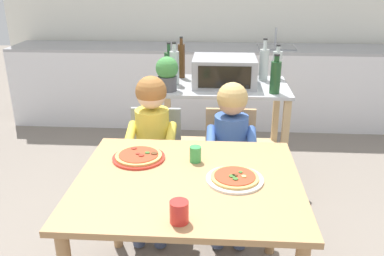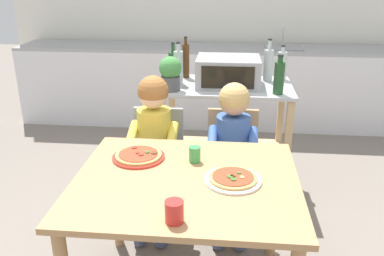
{
  "view_description": "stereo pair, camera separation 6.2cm",
  "coord_description": "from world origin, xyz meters",
  "px_view_note": "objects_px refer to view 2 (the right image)",
  "views": [
    {
      "loc": [
        0.14,
        -1.79,
        1.72
      ],
      "look_at": [
        0.0,
        0.3,
        0.89
      ],
      "focal_mm": 38.33,
      "sensor_mm": 36.0,
      "label": 1
    },
    {
      "loc": [
        0.2,
        -1.78,
        1.72
      ],
      "look_at": [
        0.0,
        0.3,
        0.89
      ],
      "focal_mm": 38.33,
      "sensor_mm": 36.0,
      "label": 2
    }
  ],
  "objects_px": {
    "kitchen_island_cart": "(225,120)",
    "bottle_dark_olive_oil": "(186,60)",
    "dining_chair_left": "(157,159)",
    "drinking_cup_green": "(195,154)",
    "toaster_oven": "(228,71)",
    "child_in_blue_striped_shirt": "(233,142)",
    "dining_chair_right": "(232,161)",
    "child_in_yellow_shirt": "(153,137)",
    "dining_table": "(186,197)",
    "bottle_clear_vinegar": "(268,64)",
    "bottle_slim_sauce": "(279,77)",
    "pizza_plate_red_rimmed": "(139,156)",
    "bottle_brown_beer": "(173,66)",
    "potted_herb_plant": "(170,73)",
    "bottle_squat_spirits": "(282,65)",
    "drinking_cup_red": "(174,212)",
    "bottle_tall_green_wine": "(178,67)",
    "pizza_plate_white": "(233,179)"
  },
  "relations": [
    {
      "from": "dining_chair_left",
      "to": "pizza_plate_red_rimmed",
      "type": "distance_m",
      "value": 0.61
    },
    {
      "from": "toaster_oven",
      "to": "dining_table",
      "type": "relative_size",
      "value": 0.43
    },
    {
      "from": "kitchen_island_cart",
      "to": "bottle_dark_olive_oil",
      "type": "distance_m",
      "value": 0.58
    },
    {
      "from": "kitchen_island_cart",
      "to": "toaster_oven",
      "type": "xyz_separation_m",
      "value": [
        0.01,
        -0.0,
        0.4
      ]
    },
    {
      "from": "drinking_cup_red",
      "to": "potted_herb_plant",
      "type": "bearing_deg",
      "value": 98.72
    },
    {
      "from": "kitchen_island_cart",
      "to": "dining_chair_right",
      "type": "bearing_deg",
      "value": -83.56
    },
    {
      "from": "bottle_slim_sauce",
      "to": "drinking_cup_red",
      "type": "xyz_separation_m",
      "value": [
        -0.55,
        -1.45,
        -0.2
      ]
    },
    {
      "from": "bottle_brown_beer",
      "to": "pizza_plate_white",
      "type": "relative_size",
      "value": 1.08
    },
    {
      "from": "bottle_slim_sauce",
      "to": "child_in_yellow_shirt",
      "type": "height_order",
      "value": "bottle_slim_sauce"
    },
    {
      "from": "bottle_dark_olive_oil",
      "to": "pizza_plate_red_rimmed",
      "type": "xyz_separation_m",
      "value": [
        -0.12,
        -1.29,
        -0.26
      ]
    },
    {
      "from": "bottle_slim_sauce",
      "to": "dining_table",
      "type": "height_order",
      "value": "bottle_slim_sauce"
    },
    {
      "from": "bottle_dark_olive_oil",
      "to": "bottle_squat_spirits",
      "type": "distance_m",
      "value": 0.77
    },
    {
      "from": "bottle_tall_green_wine",
      "to": "bottle_dark_olive_oil",
      "type": "height_order",
      "value": "bottle_dark_olive_oil"
    },
    {
      "from": "bottle_clear_vinegar",
      "to": "dining_table",
      "type": "distance_m",
      "value": 1.57
    },
    {
      "from": "bottle_squat_spirits",
      "to": "drinking_cup_red",
      "type": "relative_size",
      "value": 2.91
    },
    {
      "from": "bottle_clear_vinegar",
      "to": "bottle_tall_green_wine",
      "type": "bearing_deg",
      "value": -166.83
    },
    {
      "from": "bottle_tall_green_wine",
      "to": "drinking_cup_red",
      "type": "xyz_separation_m",
      "value": [
        0.19,
        -1.65,
        -0.21
      ]
    },
    {
      "from": "bottle_tall_green_wine",
      "to": "pizza_plate_red_rimmed",
      "type": "distance_m",
      "value": 1.11
    },
    {
      "from": "child_in_yellow_shirt",
      "to": "pizza_plate_white",
      "type": "distance_m",
      "value": 0.82
    },
    {
      "from": "bottle_dark_olive_oil",
      "to": "dining_chair_right",
      "type": "distance_m",
      "value": 0.99
    },
    {
      "from": "dining_chair_left",
      "to": "drinking_cup_green",
      "type": "bearing_deg",
      "value": -60.69
    },
    {
      "from": "bottle_squat_spirits",
      "to": "potted_herb_plant",
      "type": "relative_size",
      "value": 1.1
    },
    {
      "from": "potted_herb_plant",
      "to": "bottle_dark_olive_oil",
      "type": "bearing_deg",
      "value": 79.97
    },
    {
      "from": "dining_chair_right",
      "to": "drinking_cup_green",
      "type": "relative_size",
      "value": 9.43
    },
    {
      "from": "toaster_oven",
      "to": "child_in_blue_striped_shirt",
      "type": "xyz_separation_m",
      "value": [
        0.05,
        -0.64,
        -0.31
      ]
    },
    {
      "from": "bottle_tall_green_wine",
      "to": "dining_chair_left",
      "type": "height_order",
      "value": "bottle_tall_green_wine"
    },
    {
      "from": "bottle_clear_vinegar",
      "to": "pizza_plate_white",
      "type": "height_order",
      "value": "bottle_clear_vinegar"
    },
    {
      "from": "kitchen_island_cart",
      "to": "dining_table",
      "type": "bearing_deg",
      "value": -97.55
    },
    {
      "from": "bottle_slim_sauce",
      "to": "potted_herb_plant",
      "type": "xyz_separation_m",
      "value": [
        -0.78,
        0.02,
        0.01
      ]
    },
    {
      "from": "dining_chair_right",
      "to": "dining_chair_left",
      "type": "bearing_deg",
      "value": -177.85
    },
    {
      "from": "bottle_slim_sauce",
      "to": "dining_chair_right",
      "type": "distance_m",
      "value": 0.68
    },
    {
      "from": "dining_chair_left",
      "to": "bottle_dark_olive_oil",
      "type": "bearing_deg",
      "value": 80.9
    },
    {
      "from": "child_in_blue_striped_shirt",
      "to": "potted_herb_plant",
      "type": "bearing_deg",
      "value": 135.42
    },
    {
      "from": "drinking_cup_green",
      "to": "drinking_cup_red",
      "type": "distance_m",
      "value": 0.56
    },
    {
      "from": "kitchen_island_cart",
      "to": "bottle_slim_sauce",
      "type": "relative_size",
      "value": 3.57
    },
    {
      "from": "pizza_plate_red_rimmed",
      "to": "dining_chair_right",
      "type": "bearing_deg",
      "value": 47.35
    },
    {
      "from": "kitchen_island_cart",
      "to": "bottle_dark_olive_oil",
      "type": "height_order",
      "value": "bottle_dark_olive_oil"
    },
    {
      "from": "kitchen_island_cart",
      "to": "bottle_tall_green_wine",
      "type": "height_order",
      "value": "bottle_tall_green_wine"
    },
    {
      "from": "potted_herb_plant",
      "to": "dining_chair_right",
      "type": "distance_m",
      "value": 0.78
    },
    {
      "from": "bottle_brown_beer",
      "to": "pizza_plate_red_rimmed",
      "type": "bearing_deg",
      "value": -91.6
    },
    {
      "from": "potted_herb_plant",
      "to": "child_in_blue_striped_shirt",
      "type": "height_order",
      "value": "potted_herb_plant"
    },
    {
      "from": "bottle_tall_green_wine",
      "to": "drinking_cup_red",
      "type": "bearing_deg",
      "value": -83.4
    },
    {
      "from": "toaster_oven",
      "to": "drinking_cup_green",
      "type": "relative_size",
      "value": 5.52
    },
    {
      "from": "dining_chair_right",
      "to": "child_in_yellow_shirt",
      "type": "relative_size",
      "value": 0.76
    },
    {
      "from": "bottle_tall_green_wine",
      "to": "drinking_cup_red",
      "type": "distance_m",
      "value": 1.68
    },
    {
      "from": "bottle_tall_green_wine",
      "to": "child_in_yellow_shirt",
      "type": "distance_m",
      "value": 0.73
    },
    {
      "from": "bottle_slim_sauce",
      "to": "toaster_oven",
      "type": "bearing_deg",
      "value": 151.02
    },
    {
      "from": "bottle_clear_vinegar",
      "to": "dining_chair_right",
      "type": "bearing_deg",
      "value": -111.25
    },
    {
      "from": "pizza_plate_red_rimmed",
      "to": "toaster_oven",
      "type": "bearing_deg",
      "value": 66.62
    },
    {
      "from": "bottle_brown_beer",
      "to": "dining_table",
      "type": "bearing_deg",
      "value": -79.63
    }
  ]
}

